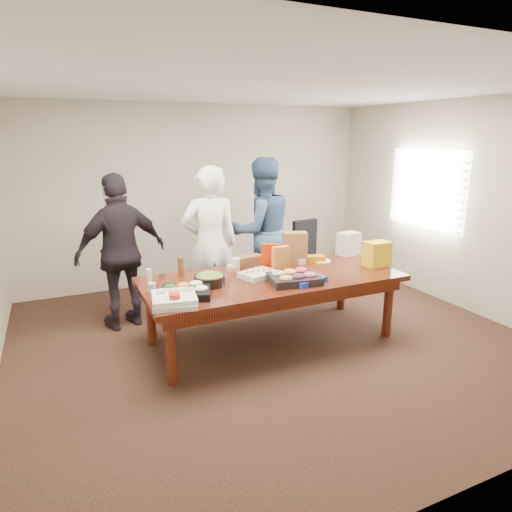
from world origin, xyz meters
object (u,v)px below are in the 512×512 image
conference_table (272,309)px  person_center (210,245)px  salad_bowl (210,280)px  office_chair (311,259)px  person_right (261,231)px  sheet_cake (258,274)px

conference_table → person_center: 1.12m
salad_bowl → office_chair: bearing=31.3°
person_right → sheet_cake: (-0.58, -1.17, -0.20)m
conference_table → person_center: bearing=114.8°
person_center → person_right: (0.84, 0.32, 0.03)m
office_chair → sheet_cake: office_chair is taller
person_right → sheet_cake: 1.32m
conference_table → person_right: (0.43, 1.20, 0.61)m
person_right → sheet_cake: bearing=61.7°
conference_table → person_right: 1.41m
office_chair → person_center: (-1.64, -0.32, 0.45)m
salad_bowl → conference_table: bearing=-0.7°
sheet_cake → person_right: bearing=45.8°
office_chair → sheet_cake: size_ratio=2.70×
person_center → salad_bowl: person_center is taller
conference_table → office_chair: size_ratio=2.80×
person_center → sheet_cake: person_center is taller
person_right → salad_bowl: person_right is taller
office_chair → sheet_cake: (-1.38, -1.16, 0.28)m
office_chair → person_center: size_ratio=0.53×
office_chair → person_right: (-0.80, 0.01, 0.48)m
conference_table → office_chair: 1.72m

